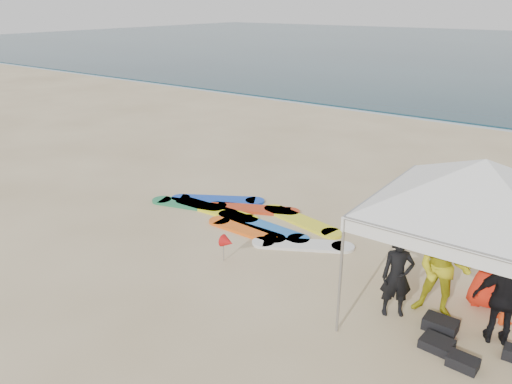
{
  "coord_description": "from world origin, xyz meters",
  "views": [
    {
      "loc": [
        6.3,
        -6.15,
        5.37
      ],
      "look_at": [
        -0.1,
        2.6,
        1.2
      ],
      "focal_mm": 35.0,
      "sensor_mm": 36.0,
      "label": 1
    }
  ],
  "objects": [
    {
      "name": "ground",
      "position": [
        0.0,
        0.0,
        0.0
      ],
      "size": [
        120.0,
        120.0,
        0.0
      ],
      "primitive_type": "plane",
      "color": "beige",
      "rests_on": "ground"
    },
    {
      "name": "shoreline_foam",
      "position": [
        0.0,
        18.2,
        0.0
      ],
      "size": [
        160.0,
        1.2,
        0.01
      ],
      "primitive_type": "cube",
      "color": "silver",
      "rests_on": "ground"
    },
    {
      "name": "person_black_a",
      "position": [
        3.76,
        1.59,
        0.78
      ],
      "size": [
        0.68,
        0.63,
        1.57
      ],
      "primitive_type": "imported",
      "rotation": [
        0.0,
        0.0,
        0.6
      ],
      "color": "black",
      "rests_on": "ground"
    },
    {
      "name": "person_yellow",
      "position": [
        4.41,
        2.01,
        0.95
      ],
      "size": [
        1.01,
        0.83,
        1.9
      ],
      "primitive_type": "imported",
      "rotation": [
        0.0,
        0.0,
        0.13
      ],
      "color": "yellow",
      "rests_on": "ground"
    },
    {
      "name": "person_orange_a",
      "position": [
        5.42,
        2.53,
        0.88
      ],
      "size": [
        1.28,
        1.24,
        1.76
      ],
      "primitive_type": "imported",
      "rotation": [
        0.0,
        0.0,
        2.43
      ],
      "color": "#FF4816",
      "rests_on": "ground"
    },
    {
      "name": "person_black_b",
      "position": [
        5.47,
        1.85,
        0.84
      ],
      "size": [
        1.06,
        0.72,
        1.67
      ],
      "primitive_type": "imported",
      "rotation": [
        0.0,
        0.0,
        3.5
      ],
      "color": "black",
      "rests_on": "ground"
    },
    {
      "name": "person_orange_b",
      "position": [
        5.03,
        2.88,
        0.9
      ],
      "size": [
        1.03,
        0.86,
        1.81
      ],
      "primitive_type": "imported",
      "rotation": [
        0.0,
        0.0,
        3.52
      ],
      "color": "red",
      "rests_on": "ground"
    },
    {
      "name": "canopy_tent",
      "position": [
        4.78,
        2.13,
        3.01
      ],
      "size": [
        4.57,
        4.57,
        3.45
      ],
      "color": "#A5A5A8",
      "rests_on": "ground"
    },
    {
      "name": "marker_pennant",
      "position": [
        0.1,
        1.28,
        0.49
      ],
      "size": [
        0.28,
        0.28,
        0.64
      ],
      "color": "#A5A5A8",
      "rests_on": "ground"
    },
    {
      "name": "gear_pile",
      "position": [
        4.94,
        1.29,
        0.1
      ],
      "size": [
        1.67,
        1.09,
        0.22
      ],
      "color": "black",
      "rests_on": "ground"
    },
    {
      "name": "surfboard_spread",
      "position": [
        -1.0,
        3.42,
        0.04
      ],
      "size": [
        5.71,
        2.45,
        0.07
      ],
      "color": "white",
      "rests_on": "ground"
    }
  ]
}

